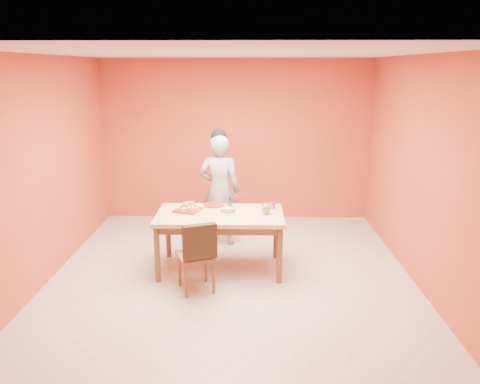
{
  "coord_description": "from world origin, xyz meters",
  "views": [
    {
      "loc": [
        0.21,
        -5.35,
        2.55
      ],
      "look_at": [
        0.1,
        0.3,
        1.04
      ],
      "focal_mm": 35.0,
      "sensor_mm": 36.0,
      "label": 1
    }
  ],
  "objects_px": {
    "sponge_cake": "(228,210)",
    "egg_ornament": "(266,209)",
    "red_dinner_plate": "(214,205)",
    "magenta_glass": "(273,205)",
    "checker_tin": "(266,205)",
    "dining_chair": "(196,254)",
    "pastry_platter": "(188,210)",
    "dining_table": "(220,220)",
    "person": "(219,190)"
  },
  "relations": [
    {
      "from": "pastry_platter",
      "to": "dining_table",
      "type": "bearing_deg",
      "value": -14.45
    },
    {
      "from": "dining_chair",
      "to": "person",
      "type": "height_order",
      "value": "person"
    },
    {
      "from": "egg_ornament",
      "to": "person",
      "type": "bearing_deg",
      "value": 129.97
    },
    {
      "from": "dining_chair",
      "to": "sponge_cake",
      "type": "distance_m",
      "value": 0.81
    },
    {
      "from": "dining_chair",
      "to": "checker_tin",
      "type": "distance_m",
      "value": 1.32
    },
    {
      "from": "dining_chair",
      "to": "red_dinner_plate",
      "type": "bearing_deg",
      "value": 60.17
    },
    {
      "from": "dining_table",
      "to": "magenta_glass",
      "type": "height_order",
      "value": "magenta_glass"
    },
    {
      "from": "red_dinner_plate",
      "to": "dining_table",
      "type": "bearing_deg",
      "value": -73.81
    },
    {
      "from": "dining_chair",
      "to": "red_dinner_plate",
      "type": "distance_m",
      "value": 1.02
    },
    {
      "from": "sponge_cake",
      "to": "magenta_glass",
      "type": "xyz_separation_m",
      "value": [
        0.58,
        0.19,
        0.01
      ]
    },
    {
      "from": "pastry_platter",
      "to": "magenta_glass",
      "type": "relative_size",
      "value": 3.55
    },
    {
      "from": "magenta_glass",
      "to": "checker_tin",
      "type": "distance_m",
      "value": 0.16
    },
    {
      "from": "red_dinner_plate",
      "to": "egg_ornament",
      "type": "xyz_separation_m",
      "value": [
        0.69,
        -0.37,
        0.06
      ]
    },
    {
      "from": "pastry_platter",
      "to": "red_dinner_plate",
      "type": "relative_size",
      "value": 1.12
    },
    {
      "from": "dining_table",
      "to": "pastry_platter",
      "type": "distance_m",
      "value": 0.44
    },
    {
      "from": "sponge_cake",
      "to": "egg_ornament",
      "type": "bearing_deg",
      "value": -6.67
    },
    {
      "from": "person",
      "to": "egg_ornament",
      "type": "height_order",
      "value": "person"
    },
    {
      "from": "pastry_platter",
      "to": "egg_ornament",
      "type": "xyz_separation_m",
      "value": [
        1.0,
        -0.13,
        0.06
      ]
    },
    {
      "from": "dining_table",
      "to": "dining_chair",
      "type": "relative_size",
      "value": 1.83
    },
    {
      "from": "person",
      "to": "dining_chair",
      "type": "bearing_deg",
      "value": 87.98
    },
    {
      "from": "red_dinner_plate",
      "to": "sponge_cake",
      "type": "relative_size",
      "value": 1.4
    },
    {
      "from": "checker_tin",
      "to": "pastry_platter",
      "type": "bearing_deg",
      "value": -166.51
    },
    {
      "from": "sponge_cake",
      "to": "checker_tin",
      "type": "distance_m",
      "value": 0.58
    },
    {
      "from": "red_dinner_plate",
      "to": "egg_ornament",
      "type": "distance_m",
      "value": 0.78
    },
    {
      "from": "magenta_glass",
      "to": "checker_tin",
      "type": "height_order",
      "value": "magenta_glass"
    },
    {
      "from": "person",
      "to": "magenta_glass",
      "type": "xyz_separation_m",
      "value": [
        0.74,
        -0.7,
        -0.02
      ]
    },
    {
      "from": "magenta_glass",
      "to": "checker_tin",
      "type": "bearing_deg",
      "value": 125.08
    },
    {
      "from": "red_dinner_plate",
      "to": "egg_ornament",
      "type": "height_order",
      "value": "egg_ornament"
    },
    {
      "from": "dining_table",
      "to": "magenta_glass",
      "type": "xyz_separation_m",
      "value": [
        0.68,
        0.22,
        0.14
      ]
    },
    {
      "from": "sponge_cake",
      "to": "red_dinner_plate",
      "type": "bearing_deg",
      "value": 122.77
    },
    {
      "from": "pastry_platter",
      "to": "sponge_cake",
      "type": "bearing_deg",
      "value": -8.11
    },
    {
      "from": "checker_tin",
      "to": "dining_table",
      "type": "bearing_deg",
      "value": -149.37
    },
    {
      "from": "dining_chair",
      "to": "sponge_cake",
      "type": "height_order",
      "value": "dining_chair"
    },
    {
      "from": "dining_table",
      "to": "red_dinner_plate",
      "type": "distance_m",
      "value": 0.38
    },
    {
      "from": "red_dinner_plate",
      "to": "dining_chair",
      "type": "bearing_deg",
      "value": -98.59
    },
    {
      "from": "dining_table",
      "to": "pastry_platter",
      "type": "xyz_separation_m",
      "value": [
        -0.42,
        0.11,
        0.1
      ]
    },
    {
      "from": "person",
      "to": "sponge_cake",
      "type": "height_order",
      "value": "person"
    },
    {
      "from": "egg_ornament",
      "to": "checker_tin",
      "type": "height_order",
      "value": "egg_ornament"
    },
    {
      "from": "magenta_glass",
      "to": "checker_tin",
      "type": "relative_size",
      "value": 0.84
    },
    {
      "from": "pastry_platter",
      "to": "dining_chair",
      "type": "bearing_deg",
      "value": -76.66
    },
    {
      "from": "dining_table",
      "to": "sponge_cake",
      "type": "distance_m",
      "value": 0.17
    },
    {
      "from": "sponge_cake",
      "to": "checker_tin",
      "type": "xyz_separation_m",
      "value": [
        0.49,
        0.32,
        -0.02
      ]
    },
    {
      "from": "pastry_platter",
      "to": "red_dinner_plate",
      "type": "height_order",
      "value": "pastry_platter"
    },
    {
      "from": "magenta_glass",
      "to": "dining_table",
      "type": "bearing_deg",
      "value": -161.8
    },
    {
      "from": "egg_ornament",
      "to": "sponge_cake",
      "type": "bearing_deg",
      "value": 179.04
    },
    {
      "from": "dining_table",
      "to": "sponge_cake",
      "type": "height_order",
      "value": "sponge_cake"
    },
    {
      "from": "person",
      "to": "red_dinner_plate",
      "type": "distance_m",
      "value": 0.58
    },
    {
      "from": "checker_tin",
      "to": "egg_ornament",
      "type": "bearing_deg",
      "value": -91.17
    },
    {
      "from": "red_dinner_plate",
      "to": "sponge_cake",
      "type": "height_order",
      "value": "sponge_cake"
    },
    {
      "from": "red_dinner_plate",
      "to": "magenta_glass",
      "type": "relative_size",
      "value": 3.18
    }
  ]
}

